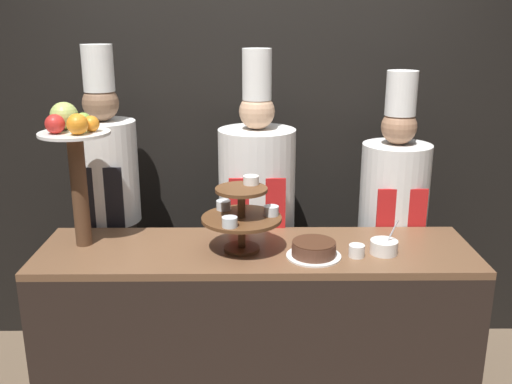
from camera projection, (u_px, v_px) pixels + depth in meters
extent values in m
cube|color=black|center=(255.00, 120.00, 3.41)|extent=(10.00, 0.06, 2.80)
cube|color=black|center=(256.00, 337.00, 2.86)|extent=(2.07, 0.57, 0.89)
cube|color=brown|center=(256.00, 252.00, 2.72)|extent=(2.07, 0.57, 0.03)
cylinder|color=brown|center=(242.00, 248.00, 2.69)|extent=(0.17, 0.17, 0.02)
cylinder|color=brown|center=(242.00, 219.00, 2.65)|extent=(0.04, 0.04, 0.31)
cylinder|color=brown|center=(242.00, 219.00, 2.65)|extent=(0.37, 0.37, 0.02)
cylinder|color=brown|center=(241.00, 190.00, 2.61)|extent=(0.24, 0.24, 0.02)
cylinder|color=silver|center=(271.00, 211.00, 2.66)|extent=(0.07, 0.07, 0.04)
cylinder|color=green|center=(271.00, 212.00, 2.66)|extent=(0.06, 0.06, 0.03)
cylinder|color=silver|center=(224.00, 205.00, 2.74)|extent=(0.07, 0.07, 0.04)
cylinder|color=gold|center=(224.00, 206.00, 2.75)|extent=(0.06, 0.06, 0.03)
cylinder|color=silver|center=(230.00, 222.00, 2.51)|extent=(0.07, 0.07, 0.04)
cylinder|color=beige|center=(230.00, 223.00, 2.52)|extent=(0.06, 0.06, 0.03)
cylinder|color=white|center=(251.00, 180.00, 2.66)|extent=(0.07, 0.07, 0.04)
cylinder|color=brown|center=(80.00, 191.00, 2.69)|extent=(0.08, 0.08, 0.54)
cylinder|color=white|center=(74.00, 133.00, 2.61)|extent=(0.33, 0.33, 0.01)
sphere|color=orange|center=(91.00, 124.00, 2.59)|extent=(0.07, 0.07, 0.07)
sphere|color=#84B742|center=(83.00, 121.00, 2.67)|extent=(0.08, 0.08, 0.08)
sphere|color=#ADC160|center=(64.00, 116.00, 2.64)|extent=(0.13, 0.13, 0.13)
sphere|color=red|center=(55.00, 124.00, 2.55)|extent=(0.09, 0.09, 0.09)
sphere|color=orange|center=(78.00, 124.00, 2.52)|extent=(0.10, 0.10, 0.10)
cylinder|color=white|center=(314.00, 256.00, 2.62)|extent=(0.25, 0.25, 0.01)
cylinder|color=brown|center=(314.00, 249.00, 2.61)|extent=(0.20, 0.20, 0.06)
cylinder|color=#472819|center=(314.00, 242.00, 2.60)|extent=(0.20, 0.20, 0.01)
cylinder|color=white|center=(357.00, 251.00, 2.61)|extent=(0.07, 0.07, 0.06)
cylinder|color=white|center=(384.00, 247.00, 2.65)|extent=(0.13, 0.13, 0.06)
cylinder|color=#BCBCC1|center=(393.00, 231.00, 2.63)|extent=(0.05, 0.01, 0.11)
cube|color=#38332D|center=(116.00, 293.00, 3.30)|extent=(0.26, 0.14, 0.91)
cylinder|color=white|center=(106.00, 172.00, 3.09)|extent=(0.35, 0.35, 0.55)
cube|color=black|center=(100.00, 201.00, 2.97)|extent=(0.24, 0.01, 0.35)
sphere|color=#846047|center=(101.00, 103.00, 2.98)|extent=(0.19, 0.19, 0.19)
cylinder|color=white|center=(98.00, 68.00, 2.93)|extent=(0.16, 0.16, 0.24)
cube|color=#38332D|center=(257.00, 297.00, 3.32)|extent=(0.31, 0.17, 0.85)
cylinder|color=white|center=(257.00, 181.00, 3.11)|extent=(0.42, 0.42, 0.57)
cube|color=red|center=(257.00, 212.00, 2.96)|extent=(0.29, 0.01, 0.36)
sphere|color=tan|center=(257.00, 112.00, 3.00)|extent=(0.19, 0.19, 0.19)
cylinder|color=white|center=(257.00, 74.00, 2.95)|extent=(0.15, 0.15, 0.26)
cube|color=#28282D|center=(386.00, 300.00, 3.33)|extent=(0.28, 0.15, 0.81)
cylinder|color=white|center=(394.00, 191.00, 3.14)|extent=(0.38, 0.38, 0.52)
cube|color=red|center=(401.00, 219.00, 3.00)|extent=(0.26, 0.01, 0.33)
sphere|color=#A37556|center=(399.00, 127.00, 3.03)|extent=(0.19, 0.19, 0.19)
cylinder|color=white|center=(401.00, 93.00, 2.98)|extent=(0.16, 0.16, 0.23)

